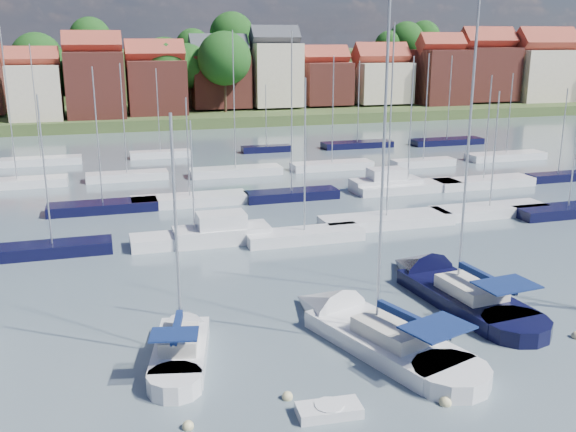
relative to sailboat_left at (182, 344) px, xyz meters
name	(u,v)px	position (x,y,z in m)	size (l,w,h in m)	color
ground	(236,182)	(10.36, 36.39, -0.37)	(260.00, 260.00, 0.00)	#4D5E69
sailboat_left	(182,344)	(0.00, 0.00, 0.00)	(4.26, 9.30, 12.37)	silver
sailboat_centre	(360,328)	(8.85, -0.77, -0.02)	(7.42, 13.53, 17.73)	silver
sailboat_navy	(444,287)	(15.82, 3.09, -0.02)	(4.85, 13.64, 18.41)	black
tender	(329,410)	(4.87, -7.11, -0.15)	(2.64, 1.36, 0.56)	silver
buoy_b	(188,428)	(-0.65, -6.43, -0.37)	(0.46, 0.46, 0.46)	beige
buoy_c	(287,399)	(3.61, -5.50, -0.37)	(0.46, 0.46, 0.46)	beige
buoy_d	(476,368)	(12.60, -5.40, -0.37)	(0.45, 0.45, 0.45)	#D85914
buoy_e	(421,289)	(14.76, 3.94, -0.37)	(0.54, 0.54, 0.54)	#D85914
buoy_f	(576,338)	(19.14, -4.19, -0.37)	(0.51, 0.51, 0.51)	beige
buoy_g	(445,404)	(9.70, -7.75, -0.37)	(0.52, 0.52, 0.52)	beige
marina_field	(265,187)	(12.27, 31.54, 0.06)	(79.62, 41.41, 15.93)	silver
far_shore_town	(163,83)	(12.59, 129.06, 4.24)	(212.46, 90.00, 22.27)	#43562B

